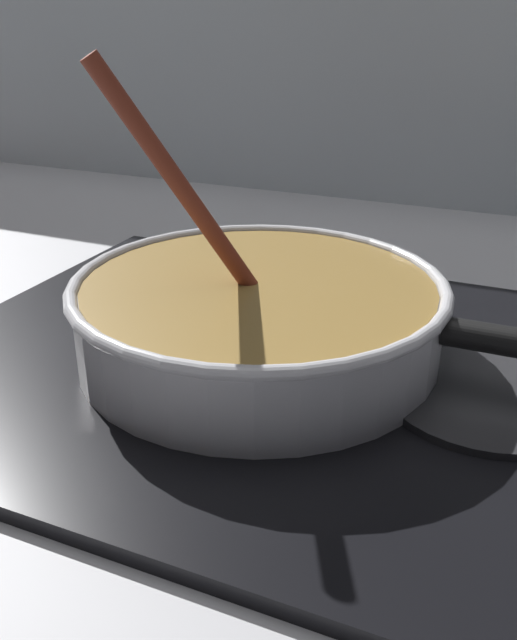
{
  "coord_description": "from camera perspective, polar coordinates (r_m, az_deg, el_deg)",
  "views": [
    {
      "loc": [
        0.21,
        -0.27,
        0.28
      ],
      "look_at": [
        0.01,
        0.2,
        0.04
      ],
      "focal_mm": 38.39,
      "sensor_mm": 36.0,
      "label": 1
    }
  ],
  "objects": [
    {
      "name": "spare_burner",
      "position": [
        0.54,
        18.45,
        -6.07
      ],
      "size": [
        0.16,
        0.16,
        0.01
      ],
      "primitive_type": "cylinder",
      "color": "#262628",
      "rests_on": "hob_plate"
    },
    {
      "name": "hob_plate",
      "position": [
        0.58,
        -0.0,
        -3.39
      ],
      "size": [
        0.56,
        0.48,
        0.01
      ],
      "primitive_type": "cube",
      "color": "black",
      "rests_on": "ground"
    },
    {
      "name": "burner_ring",
      "position": [
        0.58,
        -0.0,
        -2.52
      ],
      "size": [
        0.19,
        0.19,
        0.01
      ],
      "primitive_type": "torus",
      "color": "#592D0C",
      "rests_on": "hob_plate"
    },
    {
      "name": "cooking_pan",
      "position": [
        0.57,
        0.09,
        0.45
      ],
      "size": [
        0.44,
        0.31,
        0.24
      ],
      "color": "silver",
      "rests_on": "hob_plate"
    },
    {
      "name": "backsplash_wall",
      "position": [
        1.08,
        13.41,
        23.72
      ],
      "size": [
        2.4,
        0.02,
        0.55
      ],
      "primitive_type": "cube",
      "color": "silver",
      "rests_on": "ground"
    },
    {
      "name": "ground",
      "position": [
        0.46,
        -11.35,
        -17.19
      ],
      "size": [
        2.4,
        1.6,
        0.04
      ],
      "primitive_type": "cube",
      "color": "#B7B7BC"
    }
  ]
}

